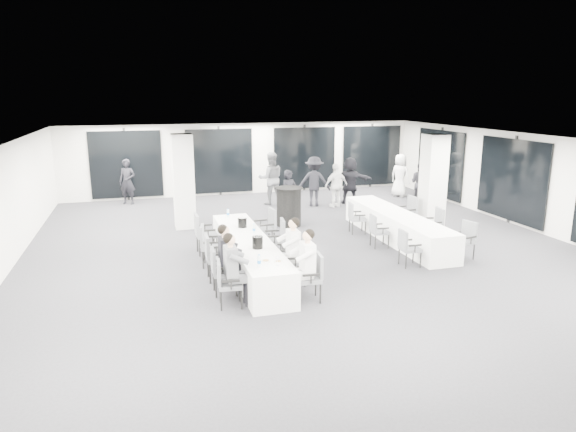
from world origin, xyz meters
name	(u,v)px	position (x,y,z in m)	size (l,w,h in m)	color
room	(325,188)	(0.89, 1.11, 1.39)	(14.04, 16.04, 2.84)	#25262B
column_left	(183,181)	(-2.80, 3.20, 1.40)	(0.60, 0.60, 2.80)	silver
column_right	(433,182)	(4.20, 1.00, 1.40)	(0.60, 0.60, 2.80)	silver
banquet_table_main	(249,255)	(-1.76, -1.13, 0.38)	(0.90, 5.00, 0.75)	silver
banquet_table_side	(396,226)	(2.67, 0.24, 0.38)	(0.90, 5.00, 0.75)	silver
cocktail_table	(289,206)	(0.26, 2.55, 0.60)	(0.85, 0.85, 1.18)	black
chair_main_left_near	(226,281)	(-2.59, -3.01, 0.51)	(0.50, 0.54, 0.90)	#4D4F54
chair_main_left_second	(220,268)	(-2.59, -2.35, 0.54)	(0.50, 0.55, 0.95)	#4D4F54
chair_main_left_mid	(214,255)	(-2.60, -1.53, 0.57)	(0.52, 0.58, 1.00)	#4D4F54
chair_main_left_fourth	(208,243)	(-2.59, -0.55, 0.56)	(0.58, 0.61, 0.98)	#4D4F54
chair_main_left_far	(203,231)	(-2.60, 0.42, 0.58)	(0.53, 0.59, 1.02)	#4D4F54
chair_main_right_near	(312,274)	(-0.93, -3.17, 0.53)	(0.52, 0.56, 0.93)	#4D4F54
chair_main_right_second	(298,258)	(-0.92, -2.22, 0.56)	(0.57, 0.61, 0.98)	#4D4F54
chair_main_right_mid	(289,251)	(-0.93, -1.57, 0.53)	(0.54, 0.58, 0.93)	#4D4F54
chair_main_right_fourth	(277,237)	(-0.92, -0.48, 0.56)	(0.56, 0.60, 0.98)	#4D4F54
chair_main_right_far	(267,225)	(-0.92, 0.54, 0.58)	(0.55, 0.61, 1.02)	#4D4F54
chair_side_left_near	(407,246)	(1.84, -1.87, 0.50)	(0.46, 0.51, 0.87)	#4D4F54
chair_side_left_mid	(377,229)	(1.84, -0.27, 0.49)	(0.47, 0.52, 0.86)	#4D4F54
chair_side_left_far	(355,216)	(1.84, 1.17, 0.51)	(0.52, 0.55, 0.89)	#4D4F54
chair_side_right_near	(465,238)	(3.49, -1.72, 0.52)	(0.56, 0.59, 0.92)	#4D4F54
chair_side_right_mid	(434,223)	(3.50, -0.32, 0.55)	(0.54, 0.58, 0.96)	#4D4F54
chair_side_right_far	(408,211)	(3.50, 1.12, 0.57)	(0.53, 0.58, 1.00)	#4D4F54
seated_guest_a	(234,265)	(-2.43, -3.02, 0.81)	(0.50, 0.38, 1.44)	#585A5F
seated_guest_b	(228,255)	(-2.43, -2.35, 0.81)	(0.50, 0.38, 1.44)	black
seated_guest_c	(304,261)	(-1.09, -3.16, 0.81)	(0.50, 0.38, 1.44)	silver
seated_guest_d	(290,247)	(-1.09, -2.20, 0.81)	(0.50, 0.38, 1.44)	silver
standing_guest_a	(289,191)	(0.55, 3.51, 0.88)	(0.64, 0.52, 1.77)	black
standing_guest_b	(271,175)	(0.50, 5.72, 1.07)	(1.03, 0.63, 2.14)	#585A5F
standing_guest_c	(314,178)	(1.91, 4.98, 1.00)	(1.30, 0.66, 2.01)	black
standing_guest_d	(336,182)	(2.61, 4.64, 0.88)	(1.03, 0.58, 1.76)	silver
standing_guest_e	(400,173)	(5.69, 5.71, 0.94)	(0.91, 0.55, 1.88)	silver
standing_guest_f	(350,177)	(3.30, 5.04, 0.97)	(1.78, 0.68, 1.94)	black
standing_guest_g	(127,179)	(-4.49, 7.20, 0.93)	(0.68, 0.55, 1.86)	black
standing_guest_h	(421,180)	(5.54, 3.91, 0.93)	(0.90, 0.55, 1.86)	black
ice_bucket_near	(258,242)	(-1.72, -1.90, 0.88)	(0.23, 0.23, 0.26)	black
ice_bucket_far	(242,222)	(-1.69, -0.09, 0.87)	(0.22, 0.22, 0.25)	black
water_bottle_a	(259,261)	(-1.95, -3.05, 0.86)	(0.07, 0.07, 0.22)	silver
water_bottle_b	(254,229)	(-1.54, -0.70, 0.86)	(0.07, 0.07, 0.22)	silver
water_bottle_c	(228,213)	(-1.85, 1.07, 0.86)	(0.07, 0.07, 0.21)	silver
plate_a	(266,261)	(-1.76, -2.78, 0.76)	(0.21, 0.21, 0.03)	white
plate_b	(278,261)	(-1.54, -2.88, 0.76)	(0.18, 0.18, 0.03)	white
plate_c	(260,246)	(-1.65, -1.78, 0.76)	(0.18, 0.18, 0.03)	white
wine_glass	(277,258)	(-1.61, -3.09, 0.90)	(0.08, 0.08, 0.20)	silver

